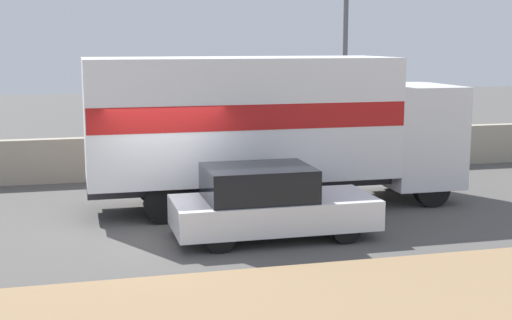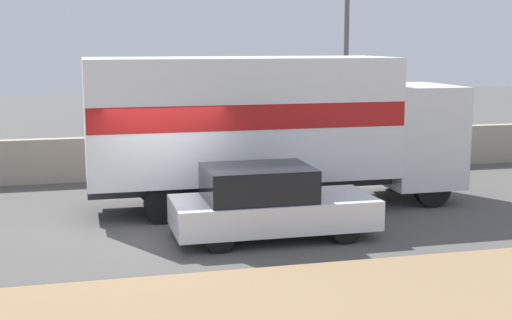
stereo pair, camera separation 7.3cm
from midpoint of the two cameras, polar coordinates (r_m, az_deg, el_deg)
name	(u,v)px [view 2 (the right image)]	position (r m, az deg, el deg)	size (l,w,h in m)	color
ground_plane	(173,235)	(14.52, -6.54, -5.97)	(80.00, 80.00, 0.00)	#514F4C
stone_wall_backdrop	(144,157)	(20.38, -8.86, 0.22)	(60.00, 0.35, 1.22)	#A39984
street_lamp	(346,34)	(20.77, 7.35, 9.97)	(0.56, 0.28, 7.00)	#4C4C51
box_truck	(268,122)	(16.58, 1.09, 3.02)	(8.76, 2.47, 3.49)	silver
car_hatchback	(268,203)	(14.07, 1.14, -3.46)	(4.00, 1.72, 1.45)	silver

